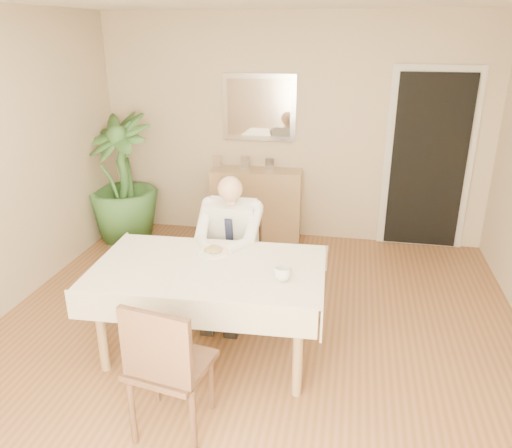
% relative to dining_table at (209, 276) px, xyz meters
% --- Properties ---
extents(room, '(5.00, 5.02, 2.60)m').
position_rel_dining_table_xyz_m(room, '(0.28, 0.06, 0.63)').
color(room, brown).
rests_on(room, ground).
extents(doorway, '(0.96, 0.07, 2.10)m').
position_rel_dining_table_xyz_m(doorway, '(1.83, 2.52, 0.33)').
color(doorway, beige).
rests_on(doorway, ground).
extents(mirror, '(0.86, 0.04, 0.76)m').
position_rel_dining_table_xyz_m(mirror, '(-0.11, 2.53, 0.88)').
color(mirror, silver).
rests_on(mirror, room).
extents(dining_table, '(1.76, 1.09, 0.75)m').
position_rel_dining_table_xyz_m(dining_table, '(0.00, 0.00, 0.00)').
color(dining_table, '#927251').
rests_on(dining_table, ground).
extents(chair_far, '(0.45, 0.45, 0.90)m').
position_rel_dining_table_xyz_m(chair_far, '(-0.00, 0.88, -0.16)').
color(chair_far, '#3E2419').
rests_on(chair_far, ground).
extents(chair_near, '(0.52, 0.52, 0.95)m').
position_rel_dining_table_xyz_m(chair_near, '(-0.02, -0.89, -0.13)').
color(chair_near, '#3E2419').
rests_on(chair_near, ground).
extents(seated_man, '(0.48, 0.72, 1.24)m').
position_rel_dining_table_xyz_m(seated_man, '(0.00, 0.59, 0.02)').
color(seated_man, white).
rests_on(seated_man, ground).
extents(plate, '(0.26, 0.26, 0.02)m').
position_rel_dining_table_xyz_m(plate, '(-0.03, 0.23, 0.09)').
color(plate, white).
rests_on(plate, dining_table).
extents(food, '(0.14, 0.14, 0.06)m').
position_rel_dining_table_xyz_m(food, '(-0.03, 0.23, 0.11)').
color(food, olive).
rests_on(food, dining_table).
extents(knife, '(0.01, 0.13, 0.01)m').
position_rel_dining_table_xyz_m(knife, '(0.01, 0.17, 0.11)').
color(knife, silver).
rests_on(knife, dining_table).
extents(fork, '(0.01, 0.13, 0.01)m').
position_rel_dining_table_xyz_m(fork, '(-0.07, 0.17, 0.11)').
color(fork, silver).
rests_on(fork, dining_table).
extents(coffee_mug, '(0.14, 0.14, 0.10)m').
position_rel_dining_table_xyz_m(coffee_mug, '(0.57, -0.11, 0.13)').
color(coffee_mug, white).
rests_on(coffee_mug, dining_table).
extents(sideboard, '(1.09, 0.43, 0.85)m').
position_rel_dining_table_xyz_m(sideboard, '(-0.11, 2.38, -0.24)').
color(sideboard, '#927251').
rests_on(sideboard, ground).
extents(photo_frame_left, '(0.10, 0.02, 0.14)m').
position_rel_dining_table_xyz_m(photo_frame_left, '(-0.59, 2.38, 0.25)').
color(photo_frame_left, silver).
rests_on(photo_frame_left, sideboard).
extents(photo_frame_center, '(0.10, 0.02, 0.14)m').
position_rel_dining_table_xyz_m(photo_frame_center, '(-0.26, 2.46, 0.25)').
color(photo_frame_center, silver).
rests_on(photo_frame_center, sideboard).
extents(photo_frame_right, '(0.10, 0.02, 0.14)m').
position_rel_dining_table_xyz_m(photo_frame_right, '(0.05, 2.41, 0.25)').
color(photo_frame_right, silver).
rests_on(photo_frame_right, sideboard).
extents(potted_palm, '(1.07, 1.07, 1.49)m').
position_rel_dining_table_xyz_m(potted_palm, '(-1.67, 2.06, 0.08)').
color(potted_palm, '#2F5B27').
rests_on(potted_palm, ground).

